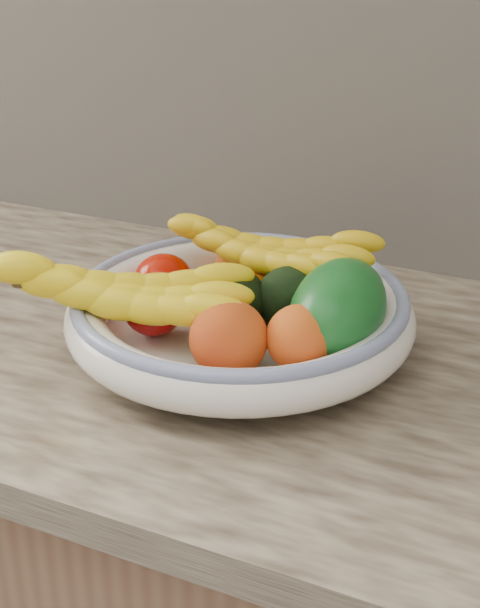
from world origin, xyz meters
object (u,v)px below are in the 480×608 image
(fruit_bowl, at_px, (240,313))
(banana_bunch_back, at_px, (266,258))
(green_mango, at_px, (338,310))
(banana_bunch_front, at_px, (120,299))

(fruit_bowl, height_order, banana_bunch_back, banana_bunch_back)
(green_mango, bearing_deg, fruit_bowl, 176.86)
(fruit_bowl, height_order, green_mango, green_mango)
(fruit_bowl, bearing_deg, banana_bunch_back, 90.18)
(green_mango, height_order, banana_bunch_back, green_mango)
(fruit_bowl, height_order, banana_bunch_front, banana_bunch_front)
(green_mango, relative_size, banana_bunch_back, 0.55)
(green_mango, bearing_deg, banana_bunch_front, -161.36)
(banana_bunch_back, xyz_separation_m, banana_bunch_front, (-0.10, -0.16, -0.01))
(green_mango, distance_m, banana_bunch_back, 0.14)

